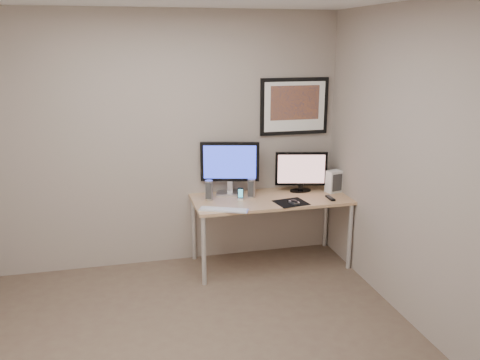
{
  "coord_description": "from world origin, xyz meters",
  "views": [
    {
      "loc": [
        -0.5,
        -3.42,
        2.29
      ],
      "look_at": [
        0.61,
        1.1,
        1.01
      ],
      "focal_mm": 38.0,
      "sensor_mm": 36.0,
      "label": 1
    }
  ],
  "objects_px": {
    "speaker_left": "(209,190)",
    "keyboard": "(224,210)",
    "desk": "(271,204)",
    "monitor_large": "(230,166)",
    "monitor_tv": "(301,171)",
    "phone_dock": "(241,194)",
    "fan_unit": "(334,181)",
    "speaker_right": "(251,188)",
    "framed_art": "(294,106)"
  },
  "relations": [
    {
      "from": "speaker_left",
      "to": "keyboard",
      "type": "distance_m",
      "value": 0.39
    },
    {
      "from": "desk",
      "to": "monitor_large",
      "type": "distance_m",
      "value": 0.58
    },
    {
      "from": "monitor_tv",
      "to": "speaker_left",
      "type": "height_order",
      "value": "monitor_tv"
    },
    {
      "from": "monitor_large",
      "to": "desk",
      "type": "bearing_deg",
      "value": -18.62
    },
    {
      "from": "phone_dock",
      "to": "fan_unit",
      "type": "distance_m",
      "value": 1.03
    },
    {
      "from": "monitor_tv",
      "to": "keyboard",
      "type": "height_order",
      "value": "monitor_tv"
    },
    {
      "from": "keyboard",
      "to": "desk",
      "type": "bearing_deg",
      "value": 50.89
    },
    {
      "from": "monitor_large",
      "to": "keyboard",
      "type": "bearing_deg",
      "value": -95.09
    },
    {
      "from": "monitor_large",
      "to": "fan_unit",
      "type": "height_order",
      "value": "monitor_large"
    },
    {
      "from": "speaker_right",
      "to": "phone_dock",
      "type": "bearing_deg",
      "value": -130.59
    },
    {
      "from": "monitor_large",
      "to": "speaker_left",
      "type": "distance_m",
      "value": 0.36
    },
    {
      "from": "monitor_large",
      "to": "speaker_right",
      "type": "bearing_deg",
      "value": -26.98
    },
    {
      "from": "monitor_large",
      "to": "phone_dock",
      "type": "distance_m",
      "value": 0.34
    },
    {
      "from": "phone_dock",
      "to": "desk",
      "type": "bearing_deg",
      "value": 13.59
    },
    {
      "from": "monitor_large",
      "to": "keyboard",
      "type": "distance_m",
      "value": 0.62
    },
    {
      "from": "monitor_tv",
      "to": "speaker_right",
      "type": "xyz_separation_m",
      "value": [
        -0.57,
        -0.07,
        -0.13
      ]
    },
    {
      "from": "desk",
      "to": "framed_art",
      "type": "bearing_deg",
      "value": 43.46
    },
    {
      "from": "monitor_large",
      "to": "fan_unit",
      "type": "relative_size",
      "value": 2.57
    },
    {
      "from": "speaker_left",
      "to": "fan_unit",
      "type": "distance_m",
      "value": 1.34
    },
    {
      "from": "framed_art",
      "to": "keyboard",
      "type": "xyz_separation_m",
      "value": [
        -0.9,
        -0.61,
        -0.88
      ]
    },
    {
      "from": "desk",
      "to": "monitor_tv",
      "type": "xyz_separation_m",
      "value": [
        0.38,
        0.15,
        0.3
      ]
    },
    {
      "from": "monitor_large",
      "to": "phone_dock",
      "type": "xyz_separation_m",
      "value": [
        0.06,
        -0.23,
        -0.25
      ]
    },
    {
      "from": "monitor_large",
      "to": "speaker_right",
      "type": "height_order",
      "value": "monitor_large"
    },
    {
      "from": "monitor_tv",
      "to": "fan_unit",
      "type": "height_order",
      "value": "monitor_tv"
    },
    {
      "from": "monitor_tv",
      "to": "phone_dock",
      "type": "relative_size",
      "value": 4.31
    },
    {
      "from": "desk",
      "to": "monitor_large",
      "type": "xyz_separation_m",
      "value": [
        -0.38,
        0.24,
        0.37
      ]
    },
    {
      "from": "speaker_left",
      "to": "speaker_right",
      "type": "height_order",
      "value": "speaker_left"
    },
    {
      "from": "desk",
      "to": "fan_unit",
      "type": "height_order",
      "value": "fan_unit"
    },
    {
      "from": "speaker_right",
      "to": "desk",
      "type": "bearing_deg",
      "value": 2.29
    },
    {
      "from": "framed_art",
      "to": "fan_unit",
      "type": "xyz_separation_m",
      "value": [
        0.36,
        -0.29,
        -0.77
      ]
    },
    {
      "from": "desk",
      "to": "speaker_left",
      "type": "xyz_separation_m",
      "value": [
        -0.63,
        0.1,
        0.17
      ]
    },
    {
      "from": "framed_art",
      "to": "speaker_right",
      "type": "relative_size",
      "value": 3.83
    },
    {
      "from": "monitor_tv",
      "to": "phone_dock",
      "type": "distance_m",
      "value": 0.73
    },
    {
      "from": "keyboard",
      "to": "monitor_tv",
      "type": "bearing_deg",
      "value": 48.72
    },
    {
      "from": "desk",
      "to": "monitor_tv",
      "type": "distance_m",
      "value": 0.5
    },
    {
      "from": "framed_art",
      "to": "monitor_tv",
      "type": "distance_m",
      "value": 0.69
    },
    {
      "from": "desk",
      "to": "phone_dock",
      "type": "xyz_separation_m",
      "value": [
        -0.32,
        0.02,
        0.13
      ]
    },
    {
      "from": "framed_art",
      "to": "monitor_tv",
      "type": "bearing_deg",
      "value": -81.09
    },
    {
      "from": "phone_dock",
      "to": "speaker_right",
      "type": "bearing_deg",
      "value": 41.28
    },
    {
      "from": "monitor_tv",
      "to": "keyboard",
      "type": "relative_size",
      "value": 1.15
    },
    {
      "from": "speaker_left",
      "to": "framed_art",
      "type": "bearing_deg",
      "value": 31.23
    },
    {
      "from": "framed_art",
      "to": "monitor_large",
      "type": "xyz_separation_m",
      "value": [
        -0.73,
        -0.09,
        -0.58
      ]
    },
    {
      "from": "desk",
      "to": "phone_dock",
      "type": "distance_m",
      "value": 0.34
    },
    {
      "from": "speaker_left",
      "to": "speaker_right",
      "type": "relative_size",
      "value": 1.03
    },
    {
      "from": "speaker_right",
      "to": "keyboard",
      "type": "relative_size",
      "value": 0.42
    },
    {
      "from": "monitor_large",
      "to": "fan_unit",
      "type": "xyz_separation_m",
      "value": [
        1.09,
        -0.2,
        -0.19
      ]
    },
    {
      "from": "keyboard",
      "to": "monitor_large",
      "type": "bearing_deg",
      "value": 95.22
    },
    {
      "from": "speaker_left",
      "to": "phone_dock",
      "type": "relative_size",
      "value": 1.61
    },
    {
      "from": "monitor_tv",
      "to": "speaker_right",
      "type": "height_order",
      "value": "monitor_tv"
    },
    {
      "from": "framed_art",
      "to": "monitor_large",
      "type": "height_order",
      "value": "framed_art"
    }
  ]
}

